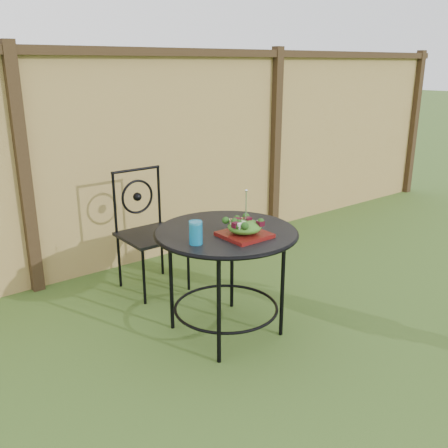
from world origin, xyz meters
TOP-DOWN VIEW (x-y plane):
  - ground at (0.00, 0.00)m, footprint 60.00×60.00m
  - fence at (-0.00, 2.19)m, footprint 8.00×0.12m
  - patio_table at (-0.52, 0.69)m, footprint 0.92×0.92m
  - patio_chair at (-0.55, 1.65)m, footprint 0.46×0.46m
  - salad_plate at (-0.50, 0.53)m, footprint 0.27×0.27m
  - salad at (-0.50, 0.53)m, footprint 0.21×0.21m
  - fork at (-0.49, 0.53)m, footprint 0.01×0.01m
  - drinking_glass at (-0.81, 0.61)m, footprint 0.08×0.08m

SIDE VIEW (x-z plane):
  - ground at x=0.00m, z-range 0.00..0.00m
  - patio_chair at x=-0.55m, z-range 0.03..0.98m
  - patio_table at x=-0.52m, z-range 0.22..0.95m
  - salad_plate at x=-0.50m, z-range 0.72..0.75m
  - salad at x=-0.50m, z-range 0.75..0.83m
  - drinking_glass at x=-0.81m, z-range 0.72..0.86m
  - fork at x=-0.49m, z-range 0.83..1.01m
  - fence at x=0.00m, z-range 0.00..1.90m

